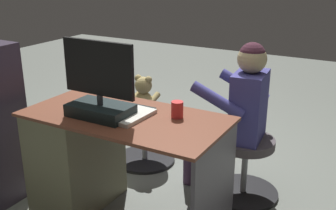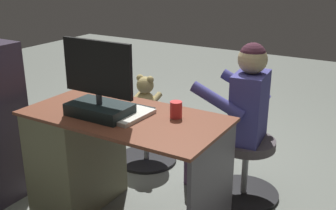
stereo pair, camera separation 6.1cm
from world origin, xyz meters
name	(u,v)px [view 1 (the left image)]	position (x,y,z in m)	size (l,w,h in m)	color
ground_plane	(156,194)	(0.00, 0.00, 0.00)	(10.00, 10.00, 0.00)	slate
desk	(86,155)	(0.33, 0.34, 0.39)	(1.25, 0.63, 0.73)	brown
monitor	(100,94)	(0.12, 0.43, 0.87)	(0.48, 0.23, 0.46)	black
keyboard	(122,107)	(0.09, 0.25, 0.74)	(0.42, 0.14, 0.02)	black
computer_mouse	(85,100)	(0.36, 0.28, 0.75)	(0.06, 0.10, 0.04)	#2E2C31
cup	(177,110)	(-0.29, 0.22, 0.78)	(0.07, 0.07, 0.10)	red
tv_remote	(86,106)	(0.30, 0.35, 0.74)	(0.04, 0.15, 0.02)	black
notebook_binder	(128,115)	(-0.03, 0.36, 0.74)	(0.22, 0.30, 0.02)	beige
office_chair_teddy	(144,134)	(0.35, -0.41, 0.24)	(0.51, 0.51, 0.44)	black
teddy_bear	(144,95)	(0.35, -0.42, 0.58)	(0.21, 0.21, 0.31)	tan
visitor_chair	(245,163)	(-0.55, -0.31, 0.25)	(0.50, 0.50, 0.44)	black
person	(236,107)	(-0.46, -0.32, 0.66)	(0.58, 0.51, 1.12)	#413F88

